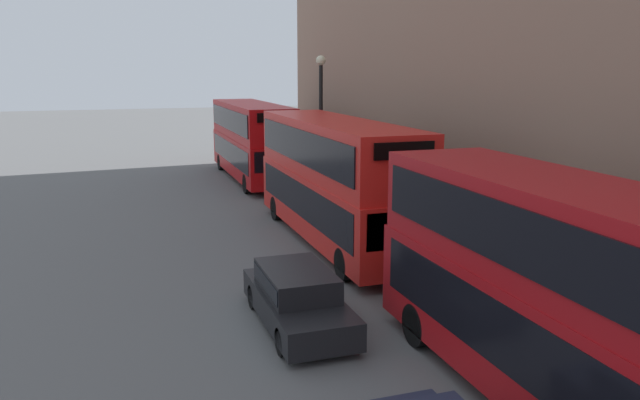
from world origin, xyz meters
name	(u,v)px	position (x,y,z in m)	size (l,w,h in m)	color
bus_leading	(589,302)	(1.60, 6.11, 2.38)	(2.59, 11.13, 4.32)	#A80F14
bus_second_in_queue	(334,176)	(1.60, 18.85, 2.46)	(2.59, 11.22, 4.47)	red
bus_third_in_queue	(251,138)	(1.60, 32.72, 2.38)	(2.59, 11.07, 4.32)	#B20C0F
car_hatchback	(297,296)	(-1.80, 12.08, 0.76)	(1.78, 4.55, 1.43)	black
street_lamp	(321,114)	(3.39, 25.70, 4.18)	(0.44, 0.44, 6.82)	black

